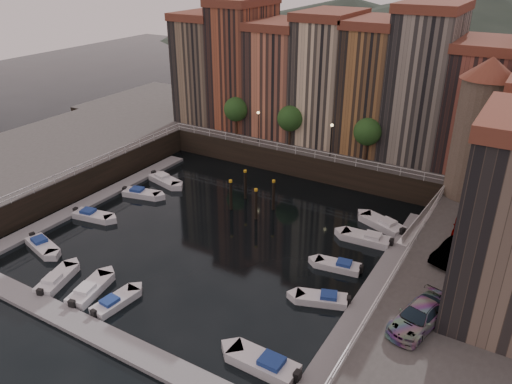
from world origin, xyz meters
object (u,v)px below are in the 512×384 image
Objects in this scene: mooring_pilings at (251,195)px; car_c at (418,318)px; boat_left_3 at (141,193)px; car_b at (454,252)px; boat_left_1 at (92,216)px; boat_left_0 at (42,246)px; gangway at (424,216)px; car_a at (464,227)px; corner_tower at (479,127)px.

car_c is (21.02, -13.77, 2.13)m from mooring_pilings.
boat_left_3 is 34.01m from car_b.
boat_left_1 is at bearing -141.63° from mooring_pilings.
mooring_pilings is 21.27m from boat_left_0.
mooring_pilings is at bearing 28.81° from boat_left_1.
car_b is at bearing -64.12° from gangway.
boat_left_1 is 36.32m from car_a.
gangway is at bearing 135.45° from car_b.
boat_left_1 is 35.24m from car_b.
boat_left_1 is at bearing -109.14° from boat_left_3.
boat_left_0 is (-29.88, -21.25, -1.57)m from gangway.
gangway is at bearing 13.67° from mooring_pilings.
corner_tower is at bearing 23.34° from mooring_pilings.
boat_left_0 is at bearing -139.94° from car_b.
corner_tower is 9.86m from gangway.
corner_tower is at bearing 8.02° from boat_left_3.
boat_left_3 is 1.08× the size of car_a.
gangway is 9.66m from car_b.
car_b is (34.55, 6.08, 3.41)m from boat_left_1.
boat_left_3 is at bearing 177.53° from car_c.
corner_tower is 14.59m from car_b.
gangway is 5.94m from car_a.
boat_left_1 is 1.00× the size of car_b.
boat_left_3 is at bearing -164.94° from gangway.
boat_left_1 is (-30.41, -14.62, -1.57)m from gangway.
car_a is 0.81× the size of car_c.
mooring_pilings is 13.08m from boat_left_3.
boat_left_3 is (-29.69, -7.99, -1.57)m from gangway.
boat_left_1 is at bearing -154.33° from gangway.
boat_left_1 is 1.07× the size of car_a.
car_b is at bearing 0.43° from boat_left_1.
boat_left_3 is at bearing 74.25° from boat_left_1.
car_c reaches higher than mooring_pilings.
corner_tower is at bearing 106.38° from car_c.
corner_tower is 23.54m from mooring_pilings.
boat_left_0 is at bearing -95.00° from boat_left_1.
mooring_pilings is at bearing 160.90° from car_c.
car_b is (34.02, 12.72, 3.41)m from boat_left_0.
boat_left_0 is at bearing -144.58° from gangway.
gangway is 1.93× the size of car_a.
gangway is at bearing 2.12° from boat_left_3.
mooring_pilings is (-17.24, -4.19, -0.27)m from gangway.
boat_left_3 is at bearing 103.92° from boat_left_0.
car_c is at bearing 20.32° from boat_left_0.
car_c is at bearing -87.75° from corner_tower.
car_b is (33.83, -0.55, 3.41)m from boat_left_3.
car_a is 4.66m from car_b.
mooring_pilings is at bearing -166.33° from gangway.
car_c is (33.47, -9.97, 3.43)m from boat_left_3.
car_b reaches higher than boat_left_0.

